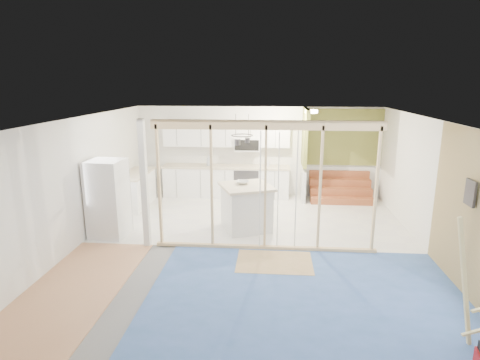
{
  "coord_description": "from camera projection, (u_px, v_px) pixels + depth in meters",
  "views": [
    {
      "loc": [
        0.43,
        -7.51,
        3.29
      ],
      "look_at": [
        -0.24,
        0.6,
        1.28
      ],
      "focal_mm": 30.0,
      "sensor_mm": 36.0,
      "label": 1
    }
  ],
  "objects": [
    {
      "name": "room",
      "position": [
        250.0,
        187.0,
        7.78
      ],
      "size": [
        7.01,
        8.01,
        2.61
      ],
      "color": "slate",
      "rests_on": "ground"
    },
    {
      "name": "floor_overlays",
      "position": [
        253.0,
        247.0,
        8.14
      ],
      "size": [
        7.0,
        8.0,
        0.03
      ],
      "color": "silver",
      "rests_on": "room"
    },
    {
      "name": "stud_frame",
      "position": [
        237.0,
        172.0,
        7.73
      ],
      "size": [
        4.66,
        0.14,
        2.6
      ],
      "color": "#D5B882",
      "rests_on": "room"
    },
    {
      "name": "base_cabinets",
      "position": [
        200.0,
        184.0,
        11.36
      ],
      "size": [
        4.45,
        2.24,
        0.93
      ],
      "color": "white",
      "rests_on": "room"
    },
    {
      "name": "upper_cabinets",
      "position": [
        228.0,
        134.0,
        11.41
      ],
      "size": [
        3.6,
        0.41,
        0.85
      ],
      "color": "white",
      "rests_on": "room"
    },
    {
      "name": "green_partition",
      "position": [
        330.0,
        167.0,
        11.24
      ],
      "size": [
        2.25,
        1.51,
        2.6
      ],
      "color": "olive",
      "rests_on": "room"
    },
    {
      "name": "pot_rack",
      "position": [
        242.0,
        138.0,
        9.47
      ],
      "size": [
        0.52,
        0.52,
        0.72
      ],
      "color": "black",
      "rests_on": "room"
    },
    {
      "name": "electrical_panel",
      "position": [
        470.0,
        193.0,
        6.07
      ],
      "size": [
        0.04,
        0.3,
        0.4
      ],
      "primitive_type": "cube",
      "color": "#37363B",
      "rests_on": "room"
    },
    {
      "name": "ceiling_light",
      "position": [
        311.0,
        111.0,
        10.27
      ],
      "size": [
        0.32,
        0.32,
        0.08
      ],
      "primitive_type": "cylinder",
      "color": "#FFEABF",
      "rests_on": "room"
    },
    {
      "name": "fridge",
      "position": [
        108.0,
        199.0,
        8.57
      ],
      "size": [
        0.78,
        0.76,
        1.69
      ],
      "rotation": [
        0.0,
        0.0,
        -0.08
      ],
      "color": "white",
      "rests_on": "room"
    },
    {
      "name": "island",
      "position": [
        246.0,
        208.0,
        9.04
      ],
      "size": [
        1.38,
        1.38,
        1.04
      ],
      "rotation": [
        0.0,
        0.0,
        0.38
      ],
      "color": "silver",
      "rests_on": "room"
    },
    {
      "name": "bowl",
      "position": [
        243.0,
        182.0,
        9.04
      ],
      "size": [
        0.32,
        0.32,
        0.07
      ],
      "primitive_type": "imported",
      "rotation": [
        0.0,
        0.0,
        -0.11
      ],
      "color": "beige",
      "rests_on": "island"
    },
    {
      "name": "soap_bottle_a",
      "position": [
        209.0,
        160.0,
        11.49
      ],
      "size": [
        0.16,
        0.16,
        0.33
      ],
      "primitive_type": "imported",
      "rotation": [
        0.0,
        0.0,
        0.35
      ],
      "color": "#A1A9B3",
      "rests_on": "base_cabinets"
    },
    {
      "name": "soap_bottle_b",
      "position": [
        268.0,
        163.0,
        11.44
      ],
      "size": [
        0.09,
        0.09,
        0.17
      ],
      "primitive_type": "imported",
      "rotation": [
        0.0,
        0.0,
        -0.13
      ],
      "color": "silver",
      "rests_on": "base_cabinets"
    }
  ]
}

